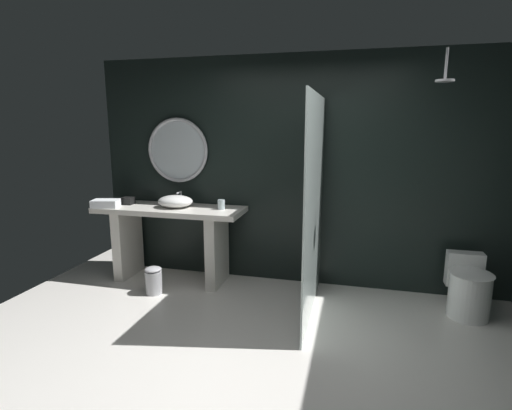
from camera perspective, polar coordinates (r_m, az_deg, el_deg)
name	(u,v)px	position (r m, az deg, el deg)	size (l,w,h in m)	color
ground_plane	(257,372)	(3.26, 0.20, -22.77)	(5.76, 5.76, 0.00)	silver
back_wall_panel	(298,172)	(4.59, 6.05, 4.70)	(4.80, 0.10, 2.60)	black
vanity_counter	(171,232)	(4.82, -12.15, -3.82)	(1.75, 0.59, 0.89)	silver
vessel_sink	(175,201)	(4.71, -11.50, 0.53)	(0.41, 0.34, 0.17)	white
tumbler_cup	(221,204)	(4.53, -5.01, 0.07)	(0.08, 0.08, 0.11)	silver
tissue_box	(128,201)	(5.04, -17.88, 0.59)	(0.13, 0.12, 0.09)	black
round_wall_mirror	(178,150)	(4.91, -11.18, 7.70)	(0.77, 0.04, 0.77)	#B7B7BC
shower_glass_panel	(314,208)	(3.82, 8.32, -0.42)	(0.02, 1.48, 2.11)	silver
rain_shower_head	(445,77)	(4.09, 25.48, 16.25)	(0.17, 0.17, 0.29)	#B7B7BC
toilet	(468,289)	(4.46, 28.15, -10.59)	(0.40, 0.55, 0.57)	white
waste_bin	(154,280)	(4.59, -14.47, -10.38)	(0.18, 0.18, 0.31)	#B7B7BC
folded_hand_towel	(106,203)	(4.94, -20.76, 0.21)	(0.29, 0.20, 0.09)	white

